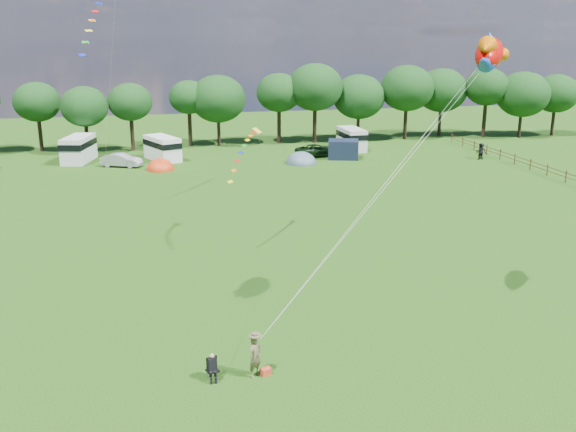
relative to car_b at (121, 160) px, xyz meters
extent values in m
plane|color=black|center=(10.27, -44.40, -0.73)|extent=(180.00, 180.00, 0.00)
cylinder|color=black|center=(-9.76, 11.92, 1.22)|extent=(0.47, 0.47, 3.90)
ellipsoid|color=black|center=(-9.76, 11.92, 5.27)|extent=(5.58, 5.58, 4.74)
cylinder|color=black|center=(-4.09, 8.87, 1.05)|extent=(0.44, 0.44, 3.56)
ellipsoid|color=black|center=(-4.09, 8.87, 4.92)|extent=(5.56, 5.56, 4.73)
cylinder|color=black|center=(1.17, 9.83, 1.25)|extent=(0.47, 0.47, 3.95)
ellipsoid|color=black|center=(1.17, 9.83, 5.22)|extent=(5.33, 5.33, 4.53)
cylinder|color=black|center=(8.35, 11.63, 1.44)|extent=(0.50, 0.50, 4.33)
ellipsoid|color=black|center=(8.35, 11.63, 5.46)|extent=(4.95, 4.95, 4.21)
cylinder|color=black|center=(11.97, 11.17, 0.93)|extent=(0.43, 0.43, 3.31)
ellipsoid|color=black|center=(11.97, 11.17, 5.22)|extent=(7.03, 7.03, 5.98)
cylinder|color=black|center=(19.92, 11.40, 1.46)|extent=(0.50, 0.50, 4.36)
ellipsoid|color=black|center=(19.92, 11.40, 5.83)|extent=(5.84, 5.84, 4.97)
cylinder|color=black|center=(24.52, 10.52, 1.55)|extent=(0.51, 0.51, 4.55)
ellipsoid|color=black|center=(24.52, 10.52, 6.50)|extent=(7.15, 7.15, 6.08)
cylinder|color=black|center=(30.76, 11.23, 0.88)|extent=(0.42, 0.42, 3.21)
ellipsoid|color=black|center=(30.76, 11.23, 5.07)|extent=(6.90, 6.90, 5.86)
cylinder|color=black|center=(37.25, 10.56, 1.36)|extent=(0.48, 0.48, 4.17)
ellipsoid|color=black|center=(37.25, 10.56, 6.13)|extent=(7.16, 7.16, 6.09)
cylinder|color=black|center=(43.24, 12.49, 1.10)|extent=(0.45, 0.45, 3.66)
ellipsoid|color=black|center=(43.24, 12.49, 5.58)|extent=(7.05, 7.05, 5.99)
cylinder|color=black|center=(48.68, 9.97, 1.60)|extent=(0.52, 0.52, 4.65)
ellipsoid|color=black|center=(48.68, 9.97, 6.15)|extent=(5.96, 5.96, 5.06)
cylinder|color=black|center=(53.42, 8.64, 0.87)|extent=(0.42, 0.42, 3.19)
ellipsoid|color=black|center=(53.42, 8.64, 5.17)|extent=(7.23, 7.23, 6.14)
cylinder|color=black|center=(58.82, 9.04, 1.04)|extent=(0.44, 0.44, 3.52)
ellipsoid|color=black|center=(58.82, 9.04, 5.13)|extent=(6.22, 6.22, 5.28)
cylinder|color=#472D19|center=(42.27, -17.40, -0.13)|extent=(0.12, 0.12, 1.20)
cylinder|color=#472D19|center=(42.27, -18.90, 0.22)|extent=(0.08, 3.00, 0.08)
cylinder|color=#472D19|center=(42.27, -18.90, -0.18)|extent=(0.08, 3.00, 0.08)
cylinder|color=#472D19|center=(42.27, -14.40, -0.13)|extent=(0.12, 0.12, 1.20)
cylinder|color=#472D19|center=(42.27, -15.90, 0.22)|extent=(0.08, 3.00, 0.08)
cylinder|color=#472D19|center=(42.27, -15.90, -0.18)|extent=(0.08, 3.00, 0.08)
cylinder|color=#472D19|center=(42.27, -11.40, -0.13)|extent=(0.12, 0.12, 1.20)
cylinder|color=#472D19|center=(42.27, -12.90, 0.22)|extent=(0.08, 3.00, 0.08)
cylinder|color=#472D19|center=(42.27, -12.90, -0.18)|extent=(0.08, 3.00, 0.08)
cylinder|color=#472D19|center=(42.27, -8.40, -0.13)|extent=(0.12, 0.12, 1.20)
cylinder|color=#472D19|center=(42.27, -9.90, 0.22)|extent=(0.08, 3.00, 0.08)
cylinder|color=#472D19|center=(42.27, -9.90, -0.18)|extent=(0.08, 3.00, 0.08)
cylinder|color=#472D19|center=(42.27, -5.40, -0.13)|extent=(0.12, 0.12, 1.20)
cylinder|color=#472D19|center=(42.27, -6.90, 0.22)|extent=(0.08, 3.00, 0.08)
cylinder|color=#472D19|center=(42.27, -6.90, -0.18)|extent=(0.08, 3.00, 0.08)
cylinder|color=#472D19|center=(42.27, -2.40, -0.13)|extent=(0.12, 0.12, 1.20)
cylinder|color=#472D19|center=(42.27, -3.90, 0.22)|extent=(0.08, 3.00, 0.08)
cylinder|color=#472D19|center=(42.27, -3.90, -0.18)|extent=(0.08, 3.00, 0.08)
cylinder|color=#472D19|center=(42.27, 0.60, -0.13)|extent=(0.12, 0.12, 1.20)
cylinder|color=#472D19|center=(42.27, -0.90, 0.22)|extent=(0.08, 3.00, 0.08)
cylinder|color=#472D19|center=(42.27, -0.90, -0.18)|extent=(0.08, 3.00, 0.08)
cylinder|color=#472D19|center=(42.27, 3.60, -0.13)|extent=(0.12, 0.12, 1.20)
cylinder|color=#472D19|center=(42.27, 2.10, 0.22)|extent=(0.08, 3.00, 0.08)
cylinder|color=#472D19|center=(42.27, 2.10, -0.18)|extent=(0.08, 3.00, 0.08)
cylinder|color=#472D19|center=(42.27, 6.60, -0.13)|extent=(0.12, 0.12, 1.20)
cylinder|color=#472D19|center=(42.27, 5.10, 0.22)|extent=(0.08, 3.00, 0.08)
cylinder|color=#472D19|center=(42.27, 5.10, -0.18)|extent=(0.08, 3.00, 0.08)
imported|color=#94989C|center=(0.00, 0.00, 0.00)|extent=(4.39, 3.02, 1.45)
imported|color=black|center=(22.32, 1.07, -0.01)|extent=(5.53, 3.18, 1.42)
cube|color=silver|center=(-4.72, 4.10, 0.70)|extent=(3.71, 6.12, 2.85)
cube|color=black|center=(-4.72, 4.10, 1.28)|extent=(3.78, 6.24, 0.68)
cylinder|color=black|center=(-5.14, 2.36, -0.32)|extent=(0.85, 0.48, 0.80)
cylinder|color=black|center=(-4.29, 5.85, -0.32)|extent=(0.85, 0.48, 0.80)
cube|color=white|center=(4.52, 2.93, 0.61)|extent=(4.18, 5.83, 2.68)
cube|color=black|center=(4.52, 2.93, 1.16)|extent=(4.27, 5.95, 0.64)
cylinder|color=black|center=(5.17, 1.37, -0.35)|extent=(0.80, 0.55, 0.76)
cylinder|color=black|center=(3.86, 4.48, -0.35)|extent=(0.80, 0.55, 0.76)
cube|color=silver|center=(27.65, 4.54, 0.60)|extent=(2.39, 5.36, 2.65)
cube|color=black|center=(27.65, 4.54, 1.14)|extent=(2.44, 5.46, 0.63)
cylinder|color=black|center=(27.69, 2.87, -0.35)|extent=(0.75, 0.29, 0.75)
cylinder|color=black|center=(27.61, 6.21, -0.35)|extent=(0.75, 0.29, 0.75)
ellipsoid|color=red|center=(4.04, -2.45, -0.71)|extent=(2.86, 3.29, 2.35)
cylinder|color=red|center=(4.04, -2.45, -0.69)|extent=(3.01, 3.01, 0.08)
ellipsoid|color=#445865|center=(19.49, -2.45, -0.71)|extent=(3.29, 3.79, 2.57)
cylinder|color=#445865|center=(19.49, -2.45, -0.69)|extent=(3.46, 3.46, 0.08)
cube|color=black|center=(24.90, -0.80, 0.34)|extent=(4.10, 3.69, 2.13)
imported|color=brown|center=(6.52, -46.63, 0.21)|extent=(0.82, 0.78, 1.88)
cylinder|color=#99999E|center=(4.50, -46.75, -0.51)|extent=(0.02, 0.02, 0.44)
cylinder|color=#99999E|center=(4.92, -46.75, -0.51)|extent=(0.02, 0.02, 0.44)
cylinder|color=#99999E|center=(4.50, -46.33, -0.51)|extent=(0.02, 0.02, 0.44)
cylinder|color=#99999E|center=(4.92, -46.33, -0.51)|extent=(0.02, 0.02, 0.44)
cube|color=black|center=(4.71, -46.54, -0.29)|extent=(0.62, 0.61, 0.05)
cube|color=black|center=(4.71, -46.31, -0.02)|extent=(0.48, 0.21, 0.52)
cube|color=black|center=(4.71, -46.50, 0.01)|extent=(0.41, 0.33, 0.55)
sphere|color=tan|center=(4.71, -46.52, 0.39)|extent=(0.21, 0.21, 0.21)
cube|color=#C13D22|center=(6.97, -46.62, -0.57)|extent=(0.51, 0.43, 0.31)
ellipsoid|color=#C40700|center=(18.05, -43.47, 12.45)|extent=(2.91, 3.35, 1.89)
ellipsoid|color=yellow|center=(18.05, -43.47, 12.30)|extent=(1.81, 2.09, 1.03)
cone|color=#CE5A00|center=(17.21, -44.62, 12.75)|extent=(1.35, 1.42, 0.99)
cone|color=#133FBC|center=(17.21, -44.62, 12.16)|extent=(1.35, 1.42, 0.99)
cone|color=#133FBC|center=(18.10, -43.39, 13.06)|extent=(1.09, 1.05, 0.84)
sphere|color=white|center=(18.43, -42.35, 12.63)|extent=(0.31, 0.31, 0.31)
sphere|color=black|center=(18.44, -42.26, 12.63)|extent=(0.16, 0.16, 0.16)
cube|color=#0C1EB2|center=(-0.22, -17.30, 15.47)|extent=(0.58, 0.47, 0.14)
cube|color=red|center=(-0.49, -17.79, 14.88)|extent=(0.58, 0.47, 0.15)
cube|color=orange|center=(-0.76, -18.29, 14.22)|extent=(0.58, 0.46, 0.16)
cube|color=yellow|center=(-1.03, -18.78, 13.47)|extent=(0.57, 0.46, 0.17)
cube|color=#198C1E|center=(-1.30, -19.28, 12.65)|extent=(0.57, 0.45, 0.18)
cube|color=#0C1EB2|center=(-1.57, -19.77, 11.74)|extent=(0.57, 0.45, 0.18)
cube|color=yellow|center=(10.18, -27.07, 6.82)|extent=(0.72, 0.74, 0.35)
cube|color=red|center=(9.87, -27.61, 6.75)|extent=(0.47, 0.54, 0.10)
cube|color=orange|center=(9.55, -28.15, 6.64)|extent=(0.47, 0.54, 0.11)
cube|color=yellow|center=(9.24, -28.69, 6.45)|extent=(0.47, 0.53, 0.12)
cube|color=#198C1E|center=(8.92, -29.23, 6.18)|extent=(0.47, 0.53, 0.13)
cube|color=#0C1EB2|center=(8.61, -29.77, 5.82)|extent=(0.46, 0.53, 0.13)
cube|color=red|center=(8.29, -30.31, 5.39)|extent=(0.46, 0.53, 0.14)
cube|color=orange|center=(7.98, -30.85, 4.88)|extent=(0.46, 0.52, 0.15)
cube|color=yellow|center=(7.66, -31.39, 4.29)|extent=(0.45, 0.52, 0.16)
imported|color=black|center=(39.99, -4.77, 0.21)|extent=(0.94, 0.62, 1.87)
imported|color=black|center=(40.53, -4.21, 0.15)|extent=(1.17, 0.62, 1.75)
camera|label=1|loc=(2.47, -70.70, 13.42)|focal=40.00mm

